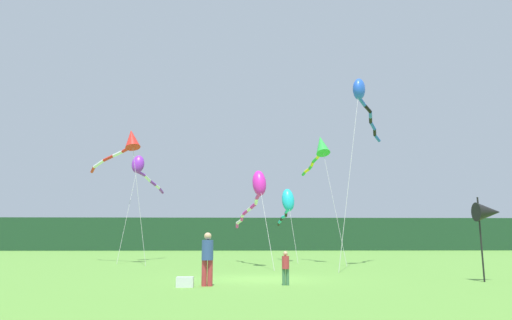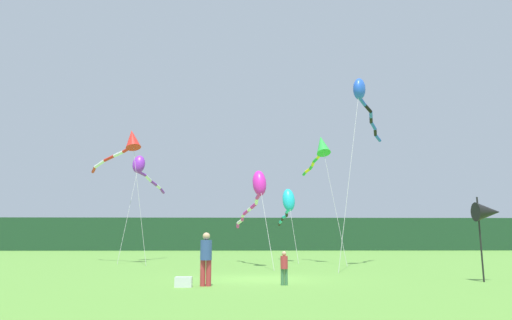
{
  "view_description": "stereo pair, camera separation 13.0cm",
  "coord_description": "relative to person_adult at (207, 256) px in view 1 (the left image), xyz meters",
  "views": [
    {
      "loc": [
        -0.73,
        -17.7,
        1.49
      ],
      "look_at": [
        0.0,
        6.0,
        5.66
      ],
      "focal_mm": 31.71,
      "sensor_mm": 36.0,
      "label": 1
    },
    {
      "loc": [
        -0.6,
        -17.71,
        1.49
      ],
      "look_at": [
        0.0,
        6.0,
        5.66
      ],
      "focal_mm": 31.71,
      "sensor_mm": 36.0,
      "label": 2
    }
  ],
  "objects": [
    {
      "name": "ground_plane",
      "position": [
        1.85,
        2.65,
        -0.96
      ],
      "size": [
        120.0,
        120.0,
        0.0
      ],
      "primitive_type": "plane",
      "color": "#5B9338"
    },
    {
      "name": "distant_treeline",
      "position": [
        1.85,
        47.65,
        1.24
      ],
      "size": [
        108.0,
        2.19,
        4.39
      ],
      "primitive_type": "cube",
      "color": "#1E4228",
      "rests_on": "ground"
    },
    {
      "name": "person_adult",
      "position": [
        0.0,
        0.0,
        0.0
      ],
      "size": [
        0.38,
        0.38,
        1.71
      ],
      "color": "#B23338",
      "rests_on": "ground"
    },
    {
      "name": "person_child",
      "position": [
        2.57,
        0.24,
        -0.34
      ],
      "size": [
        0.24,
        0.24,
        1.1
      ],
      "color": "#3F724C",
      "rests_on": "ground"
    },
    {
      "name": "cooler_box",
      "position": [
        -0.67,
        -0.28,
        -0.8
      ],
      "size": [
        0.54,
        0.31,
        0.32
      ],
      "primitive_type": "cube",
      "color": "silver",
      "rests_on": "ground"
    },
    {
      "name": "banner_flag_pole",
      "position": [
        10.07,
        1.2,
        1.49
      ],
      "size": [
        0.9,
        0.7,
        3.01
      ],
      "color": "black",
      "rests_on": "ground"
    },
    {
      "name": "kite_purple",
      "position": [
        -6.17,
        17.16,
        5.58
      ],
      "size": [
        1.56,
        8.1,
        7.49
      ],
      "color": "#B2B2B2",
      "rests_on": "ground"
    },
    {
      "name": "kite_magenta",
      "position": [
        1.93,
        10.93,
        3.33
      ],
      "size": [
        2.03,
        9.51,
        5.48
      ],
      "color": "#B2B2B2",
      "rests_on": "ground"
    },
    {
      "name": "kite_cyan",
      "position": [
        4.27,
        16.31,
        3.06
      ],
      "size": [
        1.02,
        6.17,
        5.07
      ],
      "color": "#B2B2B2",
      "rests_on": "ground"
    },
    {
      "name": "kite_red",
      "position": [
        -6.32,
        13.88,
        6.76
      ],
      "size": [
        5.46,
        6.01,
        8.65
      ],
      "color": "#B2B2B2",
      "rests_on": "ground"
    },
    {
      "name": "kite_green",
      "position": [
        6.31,
        14.22,
        6.56
      ],
      "size": [
        1.53,
        7.19,
        8.45
      ],
      "color": "#B2B2B2",
      "rests_on": "ground"
    },
    {
      "name": "kite_blue",
      "position": [
        8.19,
        10.52,
        8.92
      ],
      "size": [
        5.08,
        9.12,
        10.93
      ],
      "color": "#B2B2B2",
      "rests_on": "ground"
    }
  ]
}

